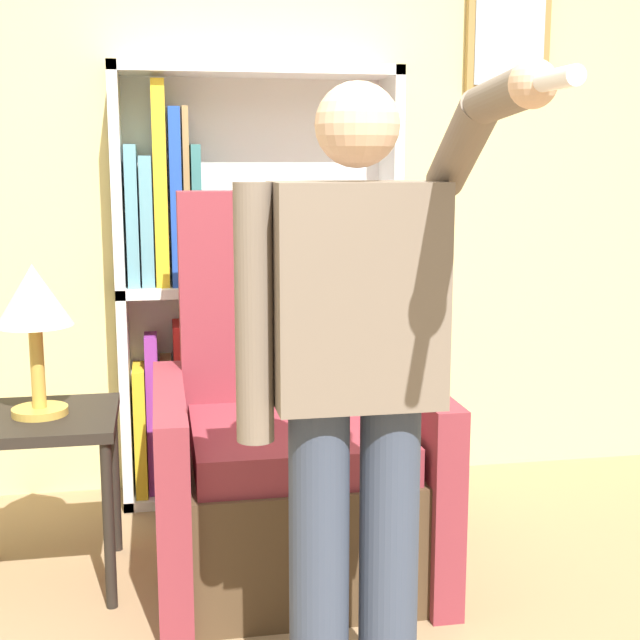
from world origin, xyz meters
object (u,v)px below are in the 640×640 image
at_px(armchair, 291,457).
at_px(table_lamp, 34,305).
at_px(bookcase, 223,299).
at_px(side_table, 42,441).
at_px(person_standing, 356,375).

relative_size(armchair, table_lamp, 2.62).
distance_m(bookcase, side_table, 1.03).
relative_size(armchair, side_table, 2.22).
distance_m(armchair, side_table, 0.83).
xyz_separation_m(armchair, table_lamp, (-0.83, 0.01, 0.55)).
bearing_deg(armchair, person_standing, -88.27).
height_order(armchair, side_table, armchair).
xyz_separation_m(armchair, person_standing, (0.03, -0.88, 0.50)).
bearing_deg(person_standing, bookcase, 96.99).
bearing_deg(bookcase, table_lamp, -132.40).
relative_size(bookcase, armchair, 1.37).
bearing_deg(bookcase, armchair, -76.81).
distance_m(bookcase, person_standing, 1.63).
distance_m(bookcase, armchair, 0.87).
bearing_deg(person_standing, table_lamp, 133.49).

